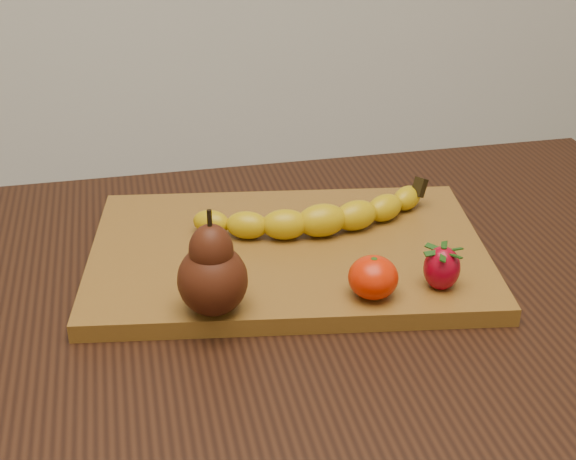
{
  "coord_description": "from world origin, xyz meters",
  "views": [
    {
      "loc": [
        -0.2,
        -0.73,
        1.22
      ],
      "look_at": [
        -0.03,
        0.06,
        0.8
      ],
      "focal_mm": 50.0,
      "sensor_mm": 36.0,
      "label": 1
    }
  ],
  "objects": [
    {
      "name": "mandarin",
      "position": [
        0.03,
        -0.06,
        0.8
      ],
      "size": [
        0.06,
        0.06,
        0.04
      ],
      "primitive_type": "ellipsoid",
      "rotation": [
        0.0,
        0.0,
        0.16
      ],
      "color": "red",
      "rests_on": "cutting_board"
    },
    {
      "name": "banana",
      "position": [
        0.02,
        0.08,
        0.8
      ],
      "size": [
        0.25,
        0.08,
        0.04
      ],
      "primitive_type": null,
      "rotation": [
        0.0,
        0.0,
        0.06
      ],
      "color": "#C3A109",
      "rests_on": "cutting_board"
    },
    {
      "name": "table",
      "position": [
        0.0,
        0.0,
        0.66
      ],
      "size": [
        1.0,
        0.7,
        0.76
      ],
      "color": "black",
      "rests_on": "ground"
    },
    {
      "name": "strawberry",
      "position": [
        0.11,
        -0.06,
        0.8
      ],
      "size": [
        0.04,
        0.04,
        0.05
      ],
      "primitive_type": null,
      "rotation": [
        0.0,
        0.0,
        0.09
      ],
      "color": "maroon",
      "rests_on": "cutting_board"
    },
    {
      "name": "cutting_board",
      "position": [
        -0.03,
        0.06,
        0.77
      ],
      "size": [
        0.49,
        0.36,
        0.02
      ],
      "primitive_type": "cube",
      "rotation": [
        0.0,
        0.0,
        -0.15
      ],
      "color": "brown",
      "rests_on": "table"
    },
    {
      "name": "pear",
      "position": [
        -0.13,
        -0.05,
        0.83
      ],
      "size": [
        0.09,
        0.09,
        0.11
      ],
      "primitive_type": null,
      "rotation": [
        0.0,
        0.0,
        -0.29
      ],
      "color": "#41180A",
      "rests_on": "cutting_board"
    }
  ]
}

